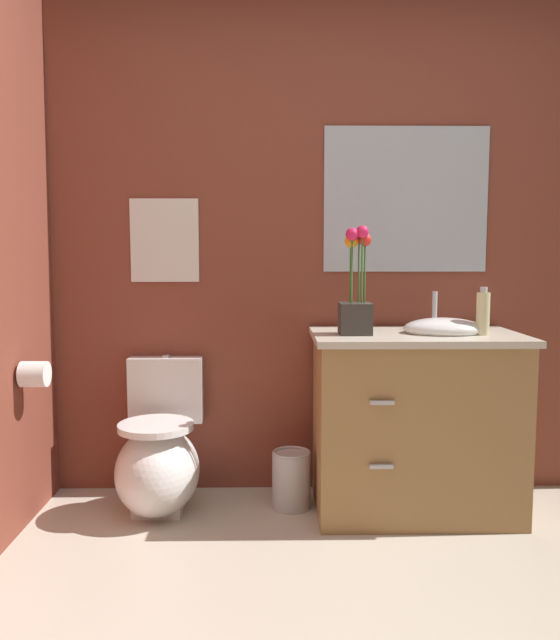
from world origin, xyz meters
The scene contains 9 objects.
wall_back centered at (0.20, 1.67, 1.25)m, with size 4.28×0.05×2.50m, color brown.
toilet centered at (-0.82, 1.38, 0.24)m, with size 0.38×0.59×0.69m.
vanity_cabinet centered at (0.36, 1.35, 0.43)m, with size 0.94×0.56×1.01m.
flower_vase centered at (0.07, 1.32, 1.00)m, with size 0.14×0.14×0.48m.
soap_bottle centered at (0.63, 1.29, 0.93)m, with size 0.06×0.06×0.21m.
trash_bin centered at (-0.21, 1.39, 0.14)m, with size 0.18×0.18×0.27m.
wall_poster centered at (-0.82, 1.64, 1.25)m, with size 0.33×0.01×0.40m, color silver.
wall_mirror centered at (0.36, 1.64, 1.45)m, with size 0.80×0.01×0.70m, color #B2BCC6.
toilet_paper_roll centered at (-1.31, 1.18, 0.68)m, with size 0.11×0.11×0.11m, color white.
Camera 1 is at (-0.31, -1.49, 1.19)m, focal length 35.70 mm.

